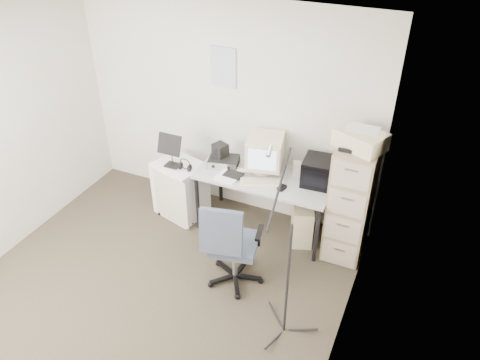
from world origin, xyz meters
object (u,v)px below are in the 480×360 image
at_px(filing_cabinet, 351,201).
at_px(desk, 264,202).
at_px(side_cart, 181,189).
at_px(office_chair, 235,242).

relative_size(filing_cabinet, desk, 0.87).
bearing_deg(side_cart, office_chair, -20.81).
distance_m(desk, side_cart, 1.03).
bearing_deg(desk, office_chair, -87.34).
xyz_separation_m(desk, office_chair, (0.04, -0.90, 0.13)).
bearing_deg(desk, filing_cabinet, 1.81).
xyz_separation_m(desk, side_cart, (-1.02, -0.12, -0.02)).
distance_m(filing_cabinet, office_chair, 1.31).
bearing_deg(filing_cabinet, office_chair, -134.37).
relative_size(filing_cabinet, office_chair, 1.31).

